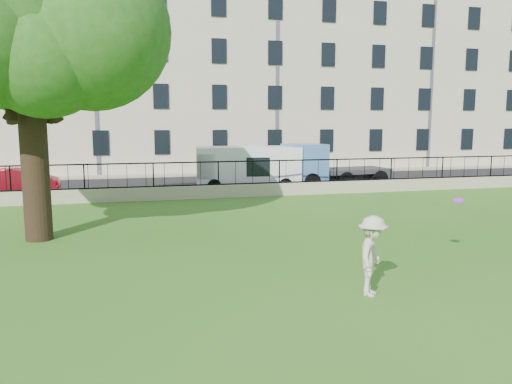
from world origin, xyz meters
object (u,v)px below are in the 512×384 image
object	(u,v)px
frisbee	(459,201)
blue_truck	(334,165)
tree	(21,10)
white_van	(248,168)
man	(372,256)
red_sedan	(18,182)

from	to	relation	value
frisbee	blue_truck	distance (m)	15.00
tree	blue_truck	bearing A→B (deg)	34.14
tree	white_van	distance (m)	14.06
white_van	blue_truck	world-z (taller)	blue_truck
man	white_van	bearing A→B (deg)	32.32
red_sedan	blue_truck	size ratio (longest dim) A/B	0.69
frisbee	tree	bearing A→B (deg)	153.69
tree	blue_truck	size ratio (longest dim) A/B	1.80
red_sedan	man	bearing A→B (deg)	-150.44
frisbee	white_van	size ratio (longest dim) A/B	0.05
frisbee	blue_truck	bearing A→B (deg)	78.95
white_van	frisbee	bearing A→B (deg)	-75.54
frisbee	blue_truck	size ratio (longest dim) A/B	0.05
red_sedan	white_van	size ratio (longest dim) A/B	0.73
tree	red_sedan	bearing A→B (deg)	103.77
frisbee	red_sedan	bearing A→B (deg)	130.50
white_van	red_sedan	bearing A→B (deg)	-178.29
man	blue_truck	xyz separation A→B (m)	(6.05, 16.34, 0.34)
tree	man	xyz separation A→B (m)	(7.71, -7.01, -5.91)
tree	blue_truck	world-z (taller)	tree
blue_truck	white_van	bearing A→B (deg)	173.67
red_sedan	white_van	world-z (taller)	white_van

